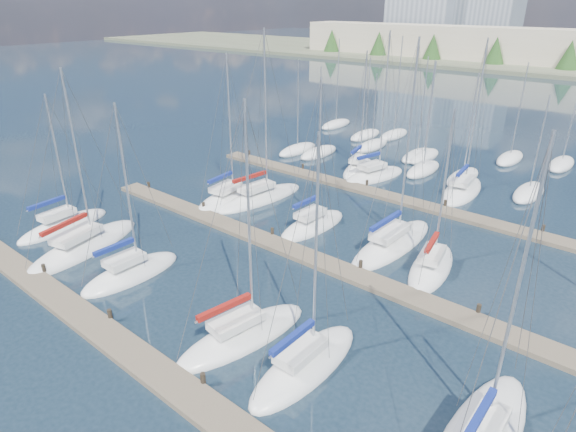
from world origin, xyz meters
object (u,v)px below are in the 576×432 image
Objects in this scene: sailboat_n at (358,168)px; sailboat_i at (261,198)px; sailboat_h at (229,198)px; sailboat_l at (431,267)px; sailboat_c at (131,273)px; sailboat_b at (84,246)px; sailboat_p at (462,190)px; sailboat_j at (313,225)px; sailboat_e at (305,365)px; sailboat_a at (64,226)px; sailboat_o at (374,176)px; sailboat_d at (243,335)px; sailboat_k at (392,243)px.

sailboat_i reaches higher than sailboat_n.
sailboat_h is 1.17× the size of sailboat_l.
sailboat_b is (-6.06, 0.00, -0.01)m from sailboat_c.
sailboat_i is (-13.65, -13.79, 0.00)m from sailboat_p.
sailboat_p is (11.16, 29.26, 0.00)m from sailboat_c.
sailboat_i is at bearing 169.00° from sailboat_j.
sailboat_a is (-25.12, 0.34, -0.01)m from sailboat_e.
sailboat_i is at bearing -113.01° from sailboat_n.
sailboat_b reaches higher than sailboat_j.
sailboat_o is at bearing 73.55° from sailboat_i.
sailboat_a is at bearing 156.38° from sailboat_b.
sailboat_d reaches higher than sailboat_n.
sailboat_p is (21.82, 28.48, 0.01)m from sailboat_a.
sailboat_e is at bearing -12.73° from sailboat_b.
sailboat_j reaches higher than sailboat_a.
sailboat_d is at bearing -49.13° from sailboat_h.
sailboat_n reaches higher than sailboat_j.
sailboat_l is (3.75, -1.41, -0.00)m from sailboat_k.
sailboat_e reaches higher than sailboat_l.
sailboat_d reaches higher than sailboat_l.
sailboat_j is at bearing -168.20° from sailboat_k.
sailboat_e is 16.47m from sailboat_j.
sailboat_o reaches higher than sailboat_b.
sailboat_j is (-5.57, 13.70, -0.00)m from sailboat_d.
sailboat_a is 16.81m from sailboat_i.
sailboat_k is 15.34m from sailboat_o.
sailboat_l reaches higher than sailboat_a.
sailboat_h is 0.91× the size of sailboat_o.
sailboat_n is 0.84× the size of sailboat_i.
sailboat_k is at bearing 53.40° from sailboat_c.
sailboat_c is 0.81× the size of sailboat_o.
sailboat_h is 1.04× the size of sailboat_n.
sailboat_k is 1.14× the size of sailboat_d.
sailboat_k is 4.00m from sailboat_l.
sailboat_a is at bearing -113.19° from sailboat_i.
sailboat_i is (-4.96, -12.06, -0.00)m from sailboat_o.
sailboat_n reaches higher than sailboat_a.
sailboat_i is (2.20, 1.95, 0.01)m from sailboat_h.
sailboat_d is at bearing -82.43° from sailboat_n.
sailboat_a is (-10.66, 0.78, -0.00)m from sailboat_c.
sailboat_l is (10.31, -0.16, -0.00)m from sailboat_j.
sailboat_o is at bearing 101.63° from sailboat_j.
sailboat_c is at bearing -82.19° from sailboat_o.
sailboat_c is at bearing -74.97° from sailboat_i.
sailboat_c is 20.38m from sailboat_l.
sailboat_c is at bearing -178.55° from sailboat_e.
sailboat_e is 1.12× the size of sailboat_a.
sailboat_e is at bearing -41.83° from sailboat_h.
sailboat_k is 23.05m from sailboat_b.
sailboat_c is 10.69m from sailboat_a.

